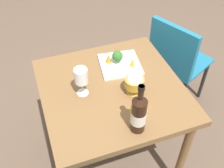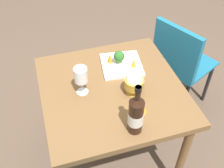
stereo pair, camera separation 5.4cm
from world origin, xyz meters
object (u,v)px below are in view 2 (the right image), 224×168
Objects in this scene: serving_plate at (121,65)px; chair_near_window at (179,59)px; rice_bowl at (134,83)px; wine_glass at (81,76)px; rice_bowl_lid at (138,106)px; wine_bottle at (136,114)px; carrot_garnish_left at (110,58)px; broccoli_floret at (119,56)px; carrot_garnish_right at (134,63)px.

chair_near_window is at bearing 19.06° from serving_plate.
rice_bowl is 0.50× the size of serving_plate.
wine_glass is 1.79× the size of rice_bowl_lid.
wine_bottle is at bearing -59.82° from wine_glass.
wine_glass reaches higher than carrot_garnish_left.
wine_bottle is (-0.64, -0.68, 0.34)m from chair_near_window.
broccoli_floret is (0.08, 0.51, -0.05)m from wine_bottle.
wine_glass is at bearing -151.36° from serving_plate.
wine_bottle reaches higher than serving_plate.
carrot_garnish_right is at bearing -33.18° from carrot_garnish_left.
rice_bowl_lid is at bearing -101.64° from rice_bowl.
rice_bowl_lid is (-0.58, -0.57, 0.26)m from chair_near_window.
broccoli_floret is (0.28, 0.17, -0.06)m from wine_glass.
rice_bowl_lid is at bearing -86.21° from carrot_garnish_left.
broccoli_floret is at bearing 128.51° from serving_plate.
wine_bottle is 0.52m from serving_plate.
rice_bowl_lid is at bearing -41.56° from wine_glass.
rice_bowl_lid is at bearing -71.21° from chair_near_window.
wine_bottle is 0.52m from broccoli_floret.
rice_bowl is at bearing -77.49° from chair_near_window.
wine_bottle is 1.69× the size of wine_glass.
carrot_garnish_right is at bearing -34.70° from serving_plate.
wine_glass is at bearing 162.47° from rice_bowl.
chair_near_window is 2.81× the size of wine_bottle.
wine_bottle is at bearing -116.97° from rice_bowl_lid.
rice_bowl is at bearing -89.26° from broccoli_floret.
wine_bottle is 5.17× the size of carrot_garnish_right.
carrot_garnish_right is (0.07, -0.04, 0.04)m from serving_plate.
broccoli_floret is (0.02, 0.40, 0.03)m from rice_bowl_lid.
rice_bowl_lid is (0.25, -0.22, -0.09)m from wine_glass.
wine_bottle reaches higher than carrot_garnish_left.
carrot_garnish_left is 0.16m from carrot_garnish_right.
chair_near_window is 8.50× the size of rice_bowl_lid.
carrot_garnish_left is (0.03, 0.53, -0.07)m from wine_bottle.
rice_bowl is 2.42× the size of carrot_garnish_right.
broccoli_floret is at bearing 80.91° from wine_bottle.
carrot_garnish_left reaches higher than serving_plate.
broccoli_floret is (-0.56, -0.17, 0.29)m from chair_near_window.
broccoli_floret is at bearing -98.37° from chair_near_window.
carrot_garnish_left is 1.09× the size of carrot_garnish_right.
wine_bottle is 0.27m from rice_bowl.
rice_bowl reaches higher than chair_near_window.
carrot_garnish_left reaches higher than carrot_garnish_right.
broccoli_floret is 0.10m from carrot_garnish_right.
carrot_garnish_right is at bearing 69.84° from rice_bowl.
broccoli_floret is 1.46× the size of carrot_garnish_right.
wine_glass is 0.33m from broccoli_floret.
serving_plate is 0.06m from broccoli_floret.
carrot_garnish_right is at bearing -89.69° from chair_near_window.
broccoli_floret is at bearing 141.92° from carrot_garnish_right.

